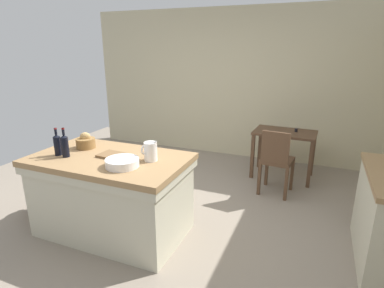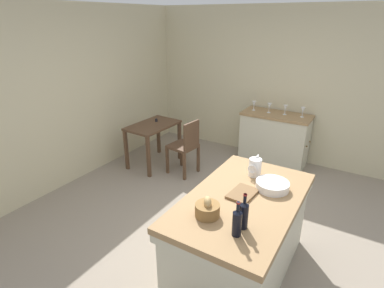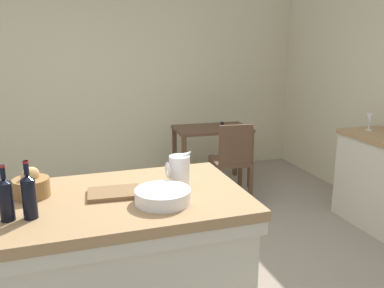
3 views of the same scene
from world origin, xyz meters
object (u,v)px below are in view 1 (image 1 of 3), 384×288
writing_desk (284,139)px  wine_bottle_dark (65,145)px  wash_bowl (122,163)px  pitcher (150,151)px  cutting_board (114,155)px  wine_bottle_amber (57,144)px  island_table (112,192)px  wooden_chair (276,160)px  bread_basket (86,142)px  wicker_hamper (41,202)px

writing_desk → wine_bottle_dark: wine_bottle_dark is taller
wash_bowl → pitcher: bearing=55.5°
cutting_board → wine_bottle_amber: size_ratio=1.04×
island_table → pitcher: (0.45, 0.07, 0.50)m
writing_desk → wash_bowl: wash_bowl is taller
wooden_chair → pitcher: bearing=-124.3°
writing_desk → bread_basket: size_ratio=4.47×
cutting_board → wicker_hamper: 1.31m
pitcher → wicker_hamper: size_ratio=0.77×
cutting_board → pitcher: bearing=6.0°
wooden_chair → wicker_hamper: (-2.54, -1.61, -0.35)m
island_table → wicker_hamper: bearing=-178.8°
wicker_hamper → island_table: bearing=1.2°
wine_bottle_dark → wicker_hamper: 1.07m
island_table → bread_basket: bread_basket is taller
bread_basket → wine_bottle_amber: bearing=-107.7°
wooden_chair → wine_bottle_dark: size_ratio=3.00×
wooden_chair → pitcher: pitcher is taller
pitcher → wicker_hamper: (-1.50, -0.09, -0.82)m
wash_bowl → wicker_hamper: (-1.34, 0.15, -0.76)m
island_table → wash_bowl: 0.55m
wine_bottle_dark → wine_bottle_amber: 0.11m
writing_desk → wooden_chair: (-0.02, -0.66, -0.11)m
wine_bottle_amber → wine_bottle_dark: bearing=-4.0°
wooden_chair → wicker_hamper: 3.03m
wicker_hamper → writing_desk: bearing=41.7°
wine_bottle_amber → bread_basket: bearing=72.3°
wicker_hamper → bread_basket: bearing=15.0°
cutting_board → wine_bottle_dark: bearing=-156.9°
wooden_chair → writing_desk: bearing=88.2°
wine_bottle_amber → wash_bowl: bearing=-1.2°
wooden_chair → bread_basket: bearing=-142.9°
wooden_chair → wine_bottle_amber: wine_bottle_amber is taller
wicker_hamper → cutting_board: bearing=2.5°
island_table → wine_bottle_amber: (-0.51, -0.16, 0.52)m
pitcher → wash_bowl: bearing=-124.5°
island_table → wine_bottle_amber: 0.75m
pitcher → cutting_board: size_ratio=0.76×
pitcher → bread_basket: 0.87m
writing_desk → island_table: bearing=-123.8°
pitcher → cutting_board: pitcher is taller
wine_bottle_dark → wash_bowl: bearing=-0.8°
bread_basket → pitcher: bearing=-5.2°
island_table → wine_bottle_amber: size_ratio=5.50×
writing_desk → bread_basket: bearing=-132.4°
island_table → pitcher: size_ratio=6.94×
writing_desk → pitcher: pitcher is taller
writing_desk → wicker_hamper: (-2.56, -2.28, -0.46)m
island_table → bread_basket: bearing=160.4°
wash_bowl → wine_bottle_amber: wine_bottle_amber is taller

